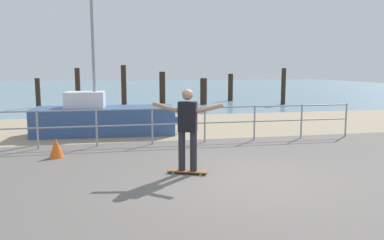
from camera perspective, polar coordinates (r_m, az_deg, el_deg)
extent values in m
cube|color=#605B56|center=(6.56, 9.08, -11.27)|extent=(24.00, 10.00, 0.04)
cube|color=tan|center=(14.12, -2.54, -0.86)|extent=(24.00, 6.00, 0.04)
cube|color=slate|center=(41.89, -8.78, 4.84)|extent=(72.00, 50.00, 0.04)
cylinder|color=gray|center=(10.69, -22.41, -1.42)|extent=(0.05, 0.05, 1.05)
cylinder|color=gray|center=(10.51, -14.28, -1.21)|extent=(0.05, 0.05, 1.05)
cylinder|color=gray|center=(10.55, -6.05, -0.98)|extent=(0.05, 0.05, 1.05)
cylinder|color=gray|center=(10.81, 1.95, -0.73)|extent=(0.05, 0.05, 1.05)
cylinder|color=gray|center=(11.26, 9.45, -0.48)|extent=(0.05, 0.05, 1.05)
cylinder|color=gray|center=(11.89, 16.26, -0.25)|extent=(0.05, 0.05, 1.05)
cylinder|color=gray|center=(12.67, 22.30, -0.05)|extent=(0.05, 0.05, 1.05)
cylinder|color=gray|center=(10.44, -10.23, 1.59)|extent=(13.61, 0.04, 0.04)
cylinder|color=gray|center=(10.50, -10.17, -0.81)|extent=(13.61, 0.04, 0.04)
cube|color=#335184|center=(12.44, -13.04, -0.15)|extent=(4.47, 1.65, 0.90)
cone|color=#335184|center=(12.45, -2.90, 0.06)|extent=(1.14, 0.83, 0.77)
cylinder|color=gray|center=(12.36, -14.78, 10.15)|extent=(0.10, 0.10, 3.57)
cube|color=silver|center=(12.42, -15.91, 3.00)|extent=(1.25, 0.97, 0.50)
cube|color=brown|center=(7.68, -0.66, -7.74)|extent=(0.81, 0.50, 0.02)
cylinder|color=#3FBF59|center=(7.68, -2.85, -8.08)|extent=(0.07, 0.05, 0.06)
cylinder|color=#3FBF59|center=(7.83, -2.56, -7.77)|extent=(0.07, 0.05, 0.06)
cylinder|color=#3FBF59|center=(7.56, 1.30, -8.32)|extent=(0.07, 0.05, 0.06)
cylinder|color=#3FBF59|center=(7.71, 1.52, -8.00)|extent=(0.07, 0.05, 0.06)
cylinder|color=#26262B|center=(7.60, -1.56, -4.70)|extent=(0.14, 0.14, 0.80)
cylinder|color=#26262B|center=(7.56, 0.22, -4.78)|extent=(0.14, 0.14, 0.80)
cube|color=black|center=(7.46, -0.68, 0.51)|extent=(0.41, 0.33, 0.60)
sphere|color=#9E755B|center=(7.41, -0.68, 3.89)|extent=(0.22, 0.22, 0.22)
cylinder|color=#9E755B|center=(7.54, -3.99, 1.94)|extent=(0.54, 0.30, 0.23)
cylinder|color=#9E755B|center=(7.36, 2.72, 1.80)|extent=(0.54, 0.30, 0.23)
cylinder|color=#332319|center=(21.92, -22.33, 3.79)|extent=(0.26, 0.26, 1.61)
cylinder|color=#332319|center=(19.14, -16.92, 4.34)|extent=(0.24, 0.24, 2.15)
cylinder|color=#332319|center=(22.47, -10.31, 5.24)|extent=(0.30, 0.30, 2.32)
cylinder|color=#332319|center=(22.84, -4.52, 4.90)|extent=(0.36, 0.36, 1.94)
cylinder|color=#332319|center=(22.19, 1.76, 4.35)|extent=(0.40, 0.40, 1.56)
cylinder|color=#332319|center=(24.74, 5.86, 4.93)|extent=(0.32, 0.32, 1.78)
cylinder|color=#332319|center=(22.80, 13.69, 4.95)|extent=(0.26, 0.26, 2.14)
cone|color=#E55919|center=(9.54, -19.89, -4.03)|extent=(0.36, 0.36, 0.50)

